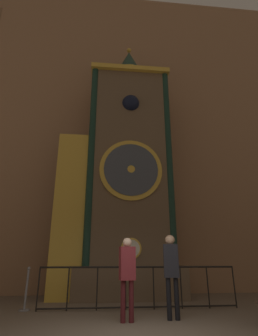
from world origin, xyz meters
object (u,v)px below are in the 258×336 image
Objects in this scene: clock_tower at (121,175)px; visitor_far at (171,267)px; stanchion_post at (26,296)px; visitor_near at (127,270)px.

clock_tower is 5.79× the size of visitor_far.
clock_tower is 9.84× the size of stanchion_post.
clock_tower is 6.06× the size of visitor_near.
clock_tower is 4.74m from visitor_far.
clock_tower reaches higher than visitor_near.
visitor_near is 3.10m from stanchion_post.
visitor_near is (-0.07, -3.42, -3.32)m from clock_tower.
visitor_near is at bearing -162.22° from visitor_far.
visitor_near is at bearing -32.23° from stanchion_post.
visitor_near is 1.06m from visitor_far.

